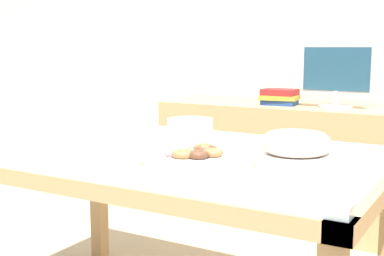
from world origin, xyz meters
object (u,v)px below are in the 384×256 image
at_px(computer_monitor, 336,77).
at_px(plate_stack, 190,126).
at_px(tealight_right_edge, 79,127).
at_px(cake_golden_bundt, 296,145).
at_px(book_stack, 280,97).
at_px(tealight_left_edge, 256,169).
at_px(pastry_platter, 192,154).
at_px(tealight_near_front, 142,167).
at_px(cake_chocolate_round, 119,128).

distance_m(computer_monitor, plate_stack, 1.19).
bearing_deg(tealight_right_edge, cake_golden_bundt, -5.79).
height_order(computer_monitor, tealight_right_edge, computer_monitor).
bearing_deg(book_stack, tealight_left_edge, -71.48).
xyz_separation_m(book_stack, pastry_platter, (0.27, -1.58, -0.07)).
bearing_deg(cake_golden_bundt, tealight_near_front, -128.79).
distance_m(tealight_left_edge, tealight_right_edge, 1.20).
height_order(cake_chocolate_round, plate_stack, cake_chocolate_round).
distance_m(computer_monitor, pastry_platter, 1.60).
relative_size(pastry_platter, tealight_near_front, 7.61).
xyz_separation_m(computer_monitor, book_stack, (-0.36, 0.00, -0.14)).
bearing_deg(book_stack, computer_monitor, -0.22).
relative_size(computer_monitor, cake_chocolate_round, 1.52).
bearing_deg(tealight_near_front, cake_chocolate_round, 133.82).
bearing_deg(cake_chocolate_round, tealight_left_edge, -22.68).
bearing_deg(cake_chocolate_round, book_stack, 79.47).
relative_size(book_stack, tealight_near_front, 6.29).
distance_m(cake_golden_bundt, tealight_near_front, 0.58).
bearing_deg(tealight_left_edge, tealight_right_edge, 159.65).
xyz_separation_m(computer_monitor, plate_stack, (-0.37, -1.11, -0.18)).
xyz_separation_m(tealight_right_edge, tealight_near_front, (0.79, -0.57, 0.00)).
xyz_separation_m(plate_stack, tealight_near_front, (0.23, -0.72, -0.02)).
height_order(cake_chocolate_round, tealight_near_front, cake_chocolate_round).
relative_size(tealight_right_edge, tealight_near_front, 1.00).
relative_size(computer_monitor, book_stack, 1.68).
bearing_deg(cake_chocolate_round, pastry_platter, -25.29).
distance_m(book_stack, tealight_near_front, 1.84).
bearing_deg(computer_monitor, book_stack, 179.78).
bearing_deg(book_stack, cake_golden_bundt, -66.78).
height_order(tealight_left_edge, tealight_near_front, same).
xyz_separation_m(cake_chocolate_round, tealight_right_edge, (-0.31, 0.08, -0.03)).
distance_m(cake_golden_bundt, pastry_platter, 0.38).
height_order(cake_golden_bundt, tealight_left_edge, cake_golden_bundt).
bearing_deg(tealight_left_edge, tealight_near_front, -155.23).
distance_m(cake_chocolate_round, tealight_left_edge, 0.88).
height_order(plate_stack, tealight_left_edge, plate_stack).
bearing_deg(plate_stack, computer_monitor, 71.69).
xyz_separation_m(cake_chocolate_round, cake_golden_bundt, (0.84, -0.04, 0.00)).
distance_m(pastry_platter, tealight_left_edge, 0.30).
height_order(book_stack, tealight_right_edge, book_stack).
xyz_separation_m(cake_golden_bundt, plate_stack, (-0.60, 0.26, -0.01)).
bearing_deg(computer_monitor, tealight_near_front, -94.17).
relative_size(cake_chocolate_round, tealight_left_edge, 6.97).
bearing_deg(cake_chocolate_round, tealight_right_edge, 166.05).
height_order(book_stack, tealight_left_edge, book_stack).
xyz_separation_m(cake_chocolate_round, tealight_left_edge, (0.81, -0.34, -0.03)).
distance_m(book_stack, tealight_left_edge, 1.77).
distance_m(cake_chocolate_round, plate_stack, 0.33).
height_order(book_stack, cake_chocolate_round, book_stack).
relative_size(cake_chocolate_round, plate_stack, 1.33).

